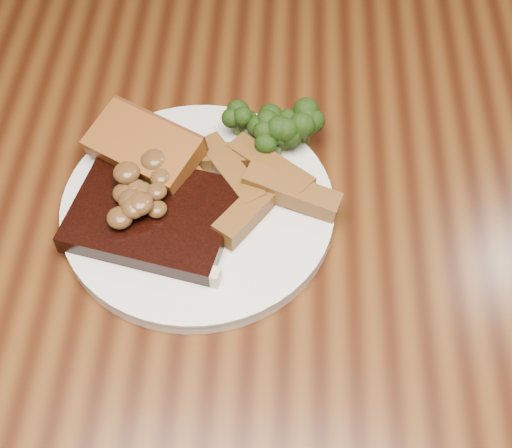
{
  "coord_description": "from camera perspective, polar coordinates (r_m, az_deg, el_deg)",
  "views": [
    {
      "loc": [
        0.04,
        -0.39,
        1.32
      ],
      "look_at": [
        0.02,
        -0.01,
        0.78
      ],
      "focal_mm": 50.0,
      "sensor_mm": 36.0,
      "label": 1
    }
  ],
  "objects": [
    {
      "name": "dining_table",
      "position": [
        0.77,
        -1.23,
        -4.69
      ],
      "size": [
        1.6,
        0.9,
        0.75
      ],
      "color": "#4B280F",
      "rests_on": "ground"
    },
    {
      "name": "chair_far",
      "position": [
        1.38,
        12.35,
        14.97
      ],
      "size": [
        0.51,
        0.51,
        0.85
      ],
      "rotation": [
        0.0,
        0.0,
        3.48
      ],
      "color": "black",
      "rests_on": "ground"
    },
    {
      "name": "plate",
      "position": [
        0.71,
        -4.64,
        1.17
      ],
      "size": [
        0.31,
        0.31,
        0.01
      ],
      "primitive_type": "cylinder",
      "rotation": [
        0.0,
        0.0,
        0.18
      ],
      "color": "silver",
      "rests_on": "dining_table"
    },
    {
      "name": "steak",
      "position": [
        0.68,
        -8.25,
        0.69
      ],
      "size": [
        0.17,
        0.14,
        0.02
      ],
      "primitive_type": "cube",
      "rotation": [
        0.0,
        0.0,
        -0.22
      ],
      "color": "black",
      "rests_on": "plate"
    },
    {
      "name": "steak_bone",
      "position": [
        0.66,
        -8.81,
        -3.06
      ],
      "size": [
        0.14,
        0.04,
        0.02
      ],
      "primitive_type": "cube",
      "rotation": [
        0.0,
        0.0,
        -0.22
      ],
      "color": "#C2B797",
      "rests_on": "plate"
    },
    {
      "name": "mushroom_pile",
      "position": [
        0.67,
        -8.71,
        2.67
      ],
      "size": [
        0.08,
        0.08,
        0.03
      ],
      "primitive_type": null,
      "color": "#503319",
      "rests_on": "steak"
    },
    {
      "name": "garlic_bread",
      "position": [
        0.73,
        -8.79,
        5.06
      ],
      "size": [
        0.12,
        0.1,
        0.02
      ],
      "primitive_type": "cube",
      "rotation": [
        0.0,
        0.0,
        -0.5
      ],
      "color": "brown",
      "rests_on": "plate"
    },
    {
      "name": "potato_wedges",
      "position": [
        0.69,
        -0.51,
        2.09
      ],
      "size": [
        0.12,
        0.12,
        0.02
      ],
      "primitive_type": null,
      "color": "brown",
      "rests_on": "plate"
    },
    {
      "name": "broccoli_cluster",
      "position": [
        0.73,
        1.08,
        7.23
      ],
      "size": [
        0.07,
        0.07,
        0.04
      ],
      "primitive_type": null,
      "color": "#1D310B",
      "rests_on": "plate"
    }
  ]
}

